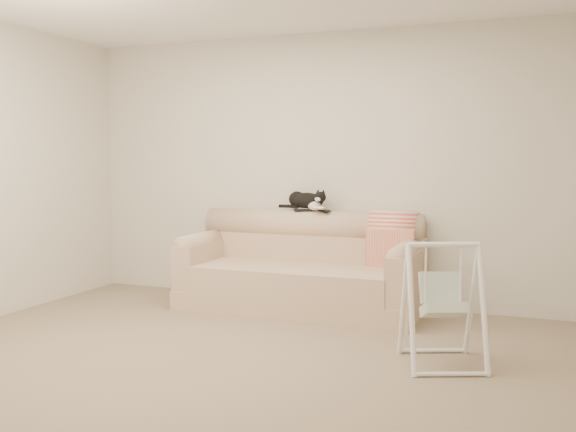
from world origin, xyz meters
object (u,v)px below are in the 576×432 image
(tuxedo_cat, at_px, (307,200))
(remote_b, at_px, (325,211))
(remote_a, at_px, (303,210))
(baby_swing, at_px, (442,303))
(sofa, at_px, (302,271))

(tuxedo_cat, bearing_deg, remote_b, -10.53)
(remote_a, relative_size, baby_swing, 0.22)
(sofa, xyz_separation_m, tuxedo_cat, (-0.05, 0.26, 0.65))
(sofa, relative_size, remote_a, 11.78)
(tuxedo_cat, distance_m, baby_swing, 2.17)
(remote_a, height_order, tuxedo_cat, tuxedo_cat)
(remote_b, distance_m, baby_swing, 1.99)
(sofa, bearing_deg, remote_b, 56.56)
(sofa, distance_m, remote_b, 0.62)
(remote_a, distance_m, remote_b, 0.22)
(remote_b, height_order, baby_swing, remote_b)
(remote_a, height_order, remote_b, remote_a)
(remote_a, bearing_deg, sofa, -72.87)
(remote_a, relative_size, tuxedo_cat, 0.36)
(remote_b, bearing_deg, sofa, -123.44)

